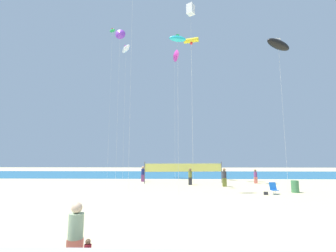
% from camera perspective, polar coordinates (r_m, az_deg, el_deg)
% --- Properties ---
extents(ground_plane, '(120.00, 120.00, 0.00)m').
position_cam_1_polar(ground_plane, '(14.35, 2.25, -18.88)').
color(ground_plane, beige).
extents(ocean_band, '(120.00, 20.00, 0.01)m').
position_cam_1_polar(ocean_band, '(42.31, 1.82, -11.67)').
color(ocean_band, '#1E6B99').
rests_on(ocean_band, ground).
extents(mother_figure, '(0.37, 0.37, 1.61)m').
position_cam_1_polar(mother_figure, '(6.82, -21.64, -23.18)').
color(mother_figure, '#EA7260').
rests_on(mother_figure, ground).
extents(beachgoer_plum_shirt, '(0.35, 0.35, 1.53)m').
position_cam_1_polar(beachgoer_plum_shirt, '(28.29, 20.58, -11.34)').
color(beachgoer_plum_shirt, '#EA7260').
rests_on(beachgoer_plum_shirt, ground).
extents(beachgoer_navy_shirt, '(0.42, 0.42, 1.84)m').
position_cam_1_polar(beachgoer_navy_shirt, '(28.71, -6.13, -11.41)').
color(beachgoer_navy_shirt, '#7A3872').
rests_on(beachgoer_navy_shirt, ground).
extents(beachgoer_charcoal_shirt, '(0.41, 0.41, 1.79)m').
position_cam_1_polar(beachgoer_charcoal_shirt, '(24.26, 13.59, -11.93)').
color(beachgoer_charcoal_shirt, olive).
rests_on(beachgoer_charcoal_shirt, ground).
extents(beachgoer_olive_shirt, '(0.39, 0.39, 1.70)m').
position_cam_1_polar(beachgoer_olive_shirt, '(25.19, 5.44, -12.07)').
color(beachgoer_olive_shirt, '#2D2D33').
rests_on(beachgoer_olive_shirt, ground).
extents(folding_beach_chair, '(0.52, 0.65, 0.89)m').
position_cam_1_polar(folding_beach_chair, '(20.41, 24.38, -13.62)').
color(folding_beach_chair, '#1959B2').
rests_on(folding_beach_chair, ground).
extents(trash_barrel, '(0.59, 0.59, 0.96)m').
position_cam_1_polar(trash_barrel, '(22.10, 28.59, -12.85)').
color(trash_barrel, '#3F7F4C').
rests_on(trash_barrel, ground).
extents(volleyball_net, '(8.73, 1.15, 2.40)m').
position_cam_1_polar(volleyball_net, '(26.69, 3.84, -10.28)').
color(volleyball_net, '#4C4C51').
rests_on(volleyball_net, ground).
extents(beach_handbag, '(0.29, 0.15, 0.23)m').
position_cam_1_polar(beach_handbag, '(19.82, 22.78, -14.91)').
color(beach_handbag, '#2D2D33').
rests_on(beach_handbag, ground).
extents(kite_cyan_inflatable, '(1.48, 0.66, 13.09)m').
position_cam_1_polar(kite_cyan_inflatable, '(20.92, 2.36, 20.44)').
color(kite_cyan_inflatable, silver).
rests_on(kite_cyan_inflatable, ground).
extents(kite_white_inflatable, '(1.86, 2.04, 19.30)m').
position_cam_1_polar(kite_white_inflatable, '(36.69, -10.23, 18.02)').
color(kite_white_inflatable, silver).
rests_on(kite_white_inflatable, ground).
extents(kite_white_box, '(1.04, 1.04, 20.37)m').
position_cam_1_polar(kite_white_box, '(30.16, 5.54, 26.39)').
color(kite_white_box, silver).
rests_on(kite_white_box, ground).
extents(kite_magenta_delta, '(1.08, 1.59, 17.12)m').
position_cam_1_polar(kite_magenta_delta, '(32.44, 1.61, 16.79)').
color(kite_magenta_delta, silver).
rests_on(kite_magenta_delta, ground).
extents(kite_violet_delta, '(1.45, 0.44, 20.74)m').
position_cam_1_polar(kite_violet_delta, '(35.60, -11.65, 21.19)').
color(kite_violet_delta, silver).
rests_on(kite_violet_delta, ground).
extents(kite_black_inflatable, '(2.44, 1.37, 13.17)m').
position_cam_1_polar(kite_black_inflatable, '(23.43, 25.32, 17.51)').
color(kite_black_inflatable, silver).
rests_on(kite_black_inflatable, ground).
extents(kite_yellow_tube, '(1.90, 1.02, 17.61)m').
position_cam_1_polar(kite_yellow_tube, '(31.06, 5.70, 19.99)').
color(kite_yellow_tube, silver).
rests_on(kite_yellow_tube, ground).
extents(kite_green_inflatable, '(1.34, 1.39, 22.34)m').
position_cam_1_polar(kite_green_inflatable, '(39.09, -13.43, 21.57)').
color(kite_green_inflatable, silver).
rests_on(kite_green_inflatable, ground).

